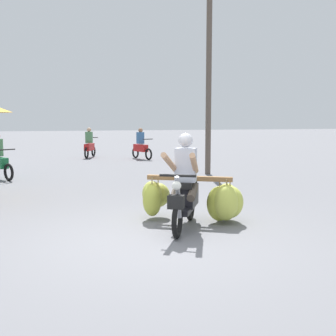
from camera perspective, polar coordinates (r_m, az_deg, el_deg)
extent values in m
plane|color=slate|center=(6.46, -2.07, -9.72)|extent=(120.00, 120.00, 0.00)
torus|color=black|center=(6.55, 1.25, -6.95)|extent=(0.34, 0.53, 0.56)
torus|color=black|center=(7.71, 3.01, -4.91)|extent=(0.34, 0.53, 0.56)
cube|color=black|center=(7.02, 2.06, -5.70)|extent=(0.48, 0.61, 0.08)
cube|color=black|center=(7.37, 2.63, -3.69)|extent=(0.55, 0.70, 0.36)
cube|color=black|center=(7.26, 2.53, -2.09)|extent=(0.51, 0.65, 0.10)
cylinder|color=gray|center=(6.54, 1.36, -3.93)|extent=(0.20, 0.28, 0.69)
cylinder|color=black|center=(6.45, 1.30, -1.03)|extent=(0.51, 0.30, 0.04)
sphere|color=silver|center=(6.39, 1.16, -2.36)|extent=(0.14, 0.14, 0.14)
cube|color=black|center=(6.39, 1.08, -4.54)|extent=(0.29, 0.25, 0.20)
cube|color=black|center=(6.49, 1.26, -4.38)|extent=(0.22, 0.29, 0.04)
cube|color=olive|center=(7.48, 2.84, -1.37)|extent=(1.37, 0.80, 0.08)
cube|color=olive|center=(7.66, 3.07, -1.41)|extent=(1.23, 0.71, 0.06)
ellipsoid|color=#BFC94F|center=(7.93, -1.32, -3.61)|extent=(0.52, 0.48, 0.45)
cylinder|color=#998459|center=(7.89, -1.33, -1.56)|extent=(0.02, 0.02, 0.19)
ellipsoid|color=#AEB83E|center=(7.50, 6.86, -4.72)|extent=(0.59, 0.58, 0.61)
cylinder|color=#998459|center=(7.44, 6.90, -2.02)|extent=(0.02, 0.02, 0.16)
ellipsoid|color=#BCC74C|center=(7.56, 8.21, -4.49)|extent=(0.64, 0.64, 0.57)
cylinder|color=#998459|center=(7.50, 8.25, -1.96)|extent=(0.02, 0.02, 0.16)
ellipsoid|color=#B2BC42|center=(7.60, -2.12, -4.29)|extent=(0.45, 0.45, 0.58)
cylinder|color=#998459|center=(7.54, -2.14, -1.80)|extent=(0.02, 0.02, 0.15)
ellipsoid|color=#B4BF44|center=(7.74, 7.79, -4.38)|extent=(0.59, 0.58, 0.64)
cylinder|color=#998459|center=(7.68, 7.84, -1.70)|extent=(0.02, 0.02, 0.15)
ellipsoid|color=#C1CB51|center=(7.77, -2.15, -3.43)|extent=(0.49, 0.48, 0.46)
cylinder|color=#998459|center=(7.73, -2.16, -1.50)|extent=(0.02, 0.02, 0.13)
ellipsoid|color=#BFC94F|center=(7.38, 7.72, -4.61)|extent=(0.49, 0.46, 0.61)
cylinder|color=#998459|center=(7.32, 7.76, -2.01)|extent=(0.02, 0.02, 0.12)
cube|color=#B2B7C6|center=(7.10, 2.38, 0.40)|extent=(0.40, 0.36, 0.56)
sphere|color=silver|center=(7.05, 2.36, 3.70)|extent=(0.24, 0.24, 0.24)
cylinder|color=tan|center=(6.73, 3.50, 0.61)|extent=(0.38, 0.69, 0.39)
cylinder|color=tan|center=(6.80, 0.25, 0.69)|extent=(0.46, 0.65, 0.39)
cylinder|color=#4C4238|center=(7.02, 3.31, -3.22)|extent=(0.32, 0.45, 0.27)
cylinder|color=#4C4238|center=(7.07, 1.07, -3.14)|extent=(0.32, 0.45, 0.27)
torus|color=black|center=(18.84, -2.60, 1.84)|extent=(0.25, 0.52, 0.52)
torus|color=black|center=(19.76, -4.35, 2.05)|extent=(0.25, 0.52, 0.52)
cube|color=red|center=(19.36, -3.66, 2.68)|extent=(0.53, 0.93, 0.32)
cylinder|color=black|center=(18.84, -2.69, 3.85)|extent=(0.48, 0.20, 0.04)
cube|color=#386699|center=(19.36, -3.70, 4.01)|extent=(0.35, 0.29, 0.52)
sphere|color=#9E7051|center=(19.33, -3.68, 5.04)|extent=(0.20, 0.20, 0.20)
torus|color=black|center=(13.32, -20.43, -0.53)|extent=(0.34, 0.49, 0.52)
cylinder|color=black|center=(13.30, -20.64, 2.31)|extent=(0.45, 0.29, 0.04)
torus|color=black|center=(20.89, -9.89, 2.22)|extent=(0.27, 0.51, 0.52)
torus|color=black|center=(19.84, -10.79, 1.97)|extent=(0.27, 0.51, 0.52)
cube|color=red|center=(20.25, -10.42, 2.75)|extent=(0.57, 0.92, 0.32)
cylinder|color=black|center=(20.80, -9.96, 4.02)|extent=(0.48, 0.22, 0.04)
cube|color=#4C7F51|center=(20.21, -10.46, 4.02)|extent=(0.35, 0.30, 0.52)
sphere|color=tan|center=(20.21, -10.47, 5.01)|extent=(0.20, 0.20, 0.20)
cylinder|color=brown|center=(14.11, 5.43, 11.45)|extent=(0.18, 0.18, 6.04)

